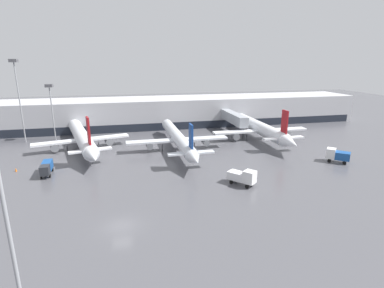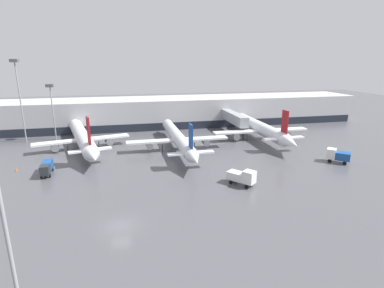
{
  "view_description": "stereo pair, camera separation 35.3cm",
  "coord_description": "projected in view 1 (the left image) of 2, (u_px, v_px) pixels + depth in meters",
  "views": [
    {
      "loc": [
        1.24,
        -35.98,
        20.89
      ],
      "look_at": [
        15.55,
        26.35,
        3.0
      ],
      "focal_mm": 28.0,
      "sensor_mm": 36.0,
      "label": 1
    },
    {
      "loc": [
        1.58,
        -36.06,
        20.89
      ],
      "look_at": [
        15.55,
        26.35,
        3.0
      ],
      "focal_mm": 28.0,
      "sensor_mm": 36.0,
      "label": 2
    }
  ],
  "objects": [
    {
      "name": "parked_jet_1",
      "position": [
        82.0,
        137.0,
        72.73
      ],
      "size": [
        22.47,
        39.13,
        10.09
      ],
      "rotation": [
        0.0,
        0.0,
        1.81
      ],
      "color": "silver",
      "rests_on": "ground_plane"
    },
    {
      "name": "ground_plane",
      "position": [
        121.0,
        226.0,
        39.13
      ],
      "size": [
        320.0,
        320.0,
        0.0
      ],
      "primitive_type": "plane",
      "color": "#4C4C51"
    },
    {
      "name": "traffic_cone_1",
      "position": [
        16.0,
        170.0,
        58.3
      ],
      "size": [
        0.37,
        0.37,
        0.73
      ],
      "color": "orange",
      "rests_on": "ground_plane"
    },
    {
      "name": "service_truck_1",
      "position": [
        46.0,
        167.0,
        56.39
      ],
      "size": [
        2.0,
        5.69,
        2.35
      ],
      "rotation": [
        0.0,
        0.0,
        4.78
      ],
      "color": "#19478C",
      "rests_on": "ground_plane"
    },
    {
      "name": "parked_jet_0",
      "position": [
        261.0,
        129.0,
        81.56
      ],
      "size": [
        26.66,
        36.45,
        9.89
      ],
      "rotation": [
        0.0,
        0.0,
        1.57
      ],
      "color": "silver",
      "rests_on": "ground_plane"
    },
    {
      "name": "apron_light_mast_2",
      "position": [
        50.0,
        95.0,
        78.29
      ],
      "size": [
        1.8,
        1.8,
        14.99
      ],
      "color": "gray",
      "rests_on": "ground_plane"
    },
    {
      "name": "terminal_building",
      "position": [
        121.0,
        113.0,
        96.07
      ],
      "size": [
        160.0,
        31.91,
        9.0
      ],
      "color": "#B2B2B7",
      "rests_on": "ground_plane"
    },
    {
      "name": "apron_light_mast_1",
      "position": [
        16.0,
        79.0,
        74.98
      ],
      "size": [
        1.8,
        1.8,
        21.25
      ],
      "color": "gray",
      "rests_on": "ground_plane"
    },
    {
      "name": "service_truck_0",
      "position": [
        243.0,
        176.0,
        51.73
      ],
      "size": [
        4.57,
        5.04,
        2.84
      ],
      "rotation": [
        0.0,
        0.0,
        5.39
      ],
      "color": "silver",
      "rests_on": "ground_plane"
    },
    {
      "name": "service_truck_2",
      "position": [
        338.0,
        155.0,
        63.39
      ],
      "size": [
        4.82,
        4.66,
        2.83
      ],
      "rotation": [
        0.0,
        0.0,
        2.4
      ],
      "color": "#19478C",
      "rests_on": "ground_plane"
    },
    {
      "name": "parked_jet_2",
      "position": [
        178.0,
        138.0,
        71.84
      ],
      "size": [
        24.54,
        38.72,
        9.09
      ],
      "rotation": [
        0.0,
        0.0,
        1.58
      ],
      "color": "silver",
      "rests_on": "ground_plane"
    }
  ]
}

